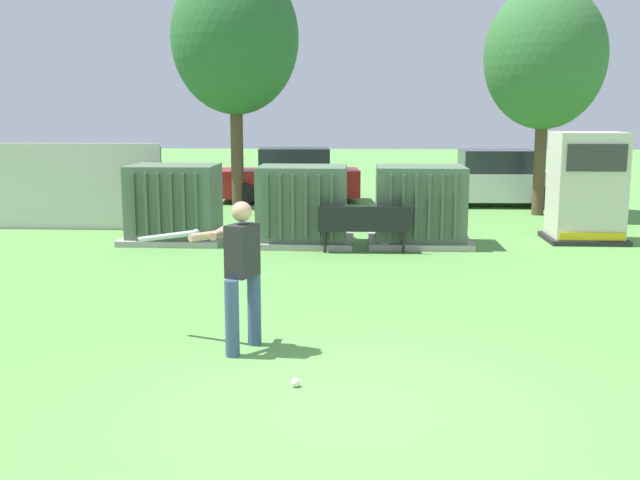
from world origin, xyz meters
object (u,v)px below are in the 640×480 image
(sports_ball, at_px, (295,383))
(parked_car_right_of_center, at_px, (493,180))
(transformer_mid_west, at_px, (302,206))
(batter, at_px, (238,268))
(transformer_mid_east, at_px, (420,206))
(generator_enclosure, at_px, (586,188))
(parked_car_leftmost, at_px, (118,176))
(park_bench, at_px, (364,225))
(parked_car_left_of_center, at_px, (291,177))
(transformer_west, at_px, (174,204))

(sports_ball, distance_m, parked_car_right_of_center, 15.60)
(sports_ball, bearing_deg, transformer_mid_west, 94.07)
(batter, bearing_deg, sports_ball, -57.08)
(transformer_mid_east, relative_size, sports_ball, 23.33)
(transformer_mid_east, relative_size, generator_enclosure, 0.91)
(parked_car_leftmost, bearing_deg, park_bench, -47.30)
(sports_ball, bearing_deg, park_bench, 84.62)
(parked_car_leftmost, bearing_deg, transformer_mid_west, -49.27)
(transformer_mid_east, xyz_separation_m, sports_ball, (-1.84, -8.35, -0.74))
(batter, relative_size, parked_car_right_of_center, 0.41)
(parked_car_left_of_center, distance_m, parked_car_right_of_center, 6.02)
(park_bench, xyz_separation_m, parked_car_leftmost, (-7.56, 8.19, 0.22))
(parked_car_left_of_center, bearing_deg, parked_car_leftmost, -179.13)
(transformer_mid_west, distance_m, parked_car_left_of_center, 7.44)
(transformer_mid_east, height_order, parked_car_right_of_center, same)
(transformer_mid_west, bearing_deg, transformer_mid_east, 2.30)
(transformer_mid_west, bearing_deg, parked_car_right_of_center, 53.09)
(transformer_west, bearing_deg, batter, -70.57)
(parked_car_right_of_center, bearing_deg, sports_ball, -106.55)
(park_bench, bearing_deg, generator_enclosure, 18.62)
(sports_ball, relative_size, parked_car_left_of_center, 0.02)
(transformer_mid_west, distance_m, parked_car_right_of_center, 8.37)
(sports_ball, distance_m, parked_car_leftmost, 17.01)
(transformer_mid_west, bearing_deg, park_bench, -35.03)
(parked_car_leftmost, bearing_deg, generator_enclosure, -28.43)
(transformer_mid_east, distance_m, parked_car_left_of_center, 8.02)
(sports_ball, xyz_separation_m, parked_car_leftmost, (-6.87, 15.54, 0.71))
(transformer_mid_east, relative_size, batter, 1.21)
(transformer_mid_east, distance_m, park_bench, 1.54)
(transformer_mid_east, relative_size, parked_car_right_of_center, 0.50)
(transformer_west, xyz_separation_m, transformer_mid_west, (2.73, -0.18, 0.00))
(generator_enclosure, xyz_separation_m, parked_car_leftmost, (-12.22, 6.62, -0.38))
(transformer_mid_east, xyz_separation_m, parked_car_right_of_center, (2.60, 6.59, -0.04))
(transformer_mid_west, height_order, parked_car_leftmost, same)
(transformer_west, height_order, parked_car_leftmost, same)
(sports_ball, distance_m, parked_car_left_of_center, 15.72)
(generator_enclosure, bearing_deg, parked_car_right_of_center, 98.68)
(parked_car_left_of_center, bearing_deg, parked_car_right_of_center, -6.54)
(parked_car_left_of_center, bearing_deg, transformer_mid_west, -82.62)
(transformer_west, height_order, sports_ball, transformer_west)
(park_bench, xyz_separation_m, sports_ball, (-0.69, -7.35, -0.49))
(transformer_mid_west, distance_m, transformer_mid_east, 2.42)
(park_bench, distance_m, sports_ball, 7.40)
(parked_car_left_of_center, bearing_deg, transformer_west, -103.86)
(park_bench, bearing_deg, parked_car_right_of_center, 63.72)
(transformer_west, bearing_deg, transformer_mid_west, -3.76)
(parked_car_left_of_center, relative_size, parked_car_right_of_center, 1.03)
(generator_enclosure, height_order, park_bench, generator_enclosure)
(generator_enclosure, distance_m, parked_car_left_of_center, 9.62)
(parked_car_right_of_center, bearing_deg, generator_enclosure, -81.32)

